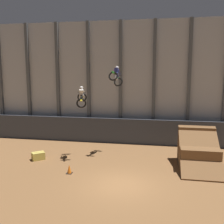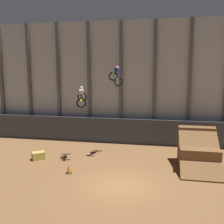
% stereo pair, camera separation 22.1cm
% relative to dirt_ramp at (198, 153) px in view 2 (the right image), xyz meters
% --- Properties ---
extents(ground_plane, '(60.00, 60.00, 0.00)m').
position_rel_dirt_ramp_xyz_m(ground_plane, '(-4.81, -4.26, -0.92)').
color(ground_plane, brown).
extents(arena_back_wall, '(32.00, 0.40, 11.05)m').
position_rel_dirt_ramp_xyz_m(arena_back_wall, '(-4.81, 5.67, 4.61)').
color(arena_back_wall, '#ADB2B7').
rests_on(arena_back_wall, ground_plane).
extents(lower_barrier, '(31.36, 0.20, 2.29)m').
position_rel_dirt_ramp_xyz_m(lower_barrier, '(-4.81, 4.56, 0.23)').
color(lower_barrier, '#383D47').
rests_on(lower_barrier, ground_plane).
extents(dirt_ramp, '(2.61, 4.24, 2.66)m').
position_rel_dirt_ramp_xyz_m(dirt_ramp, '(0.00, 0.00, 0.00)').
color(dirt_ramp, brown).
rests_on(dirt_ramp, ground_plane).
extents(rider_bike_left_air, '(1.11, 1.88, 1.59)m').
position_rel_dirt_ramp_xyz_m(rider_bike_left_air, '(-8.44, 0.23, 3.69)').
color(rider_bike_left_air, black).
extents(rider_bike_right_air, '(0.95, 1.75, 1.65)m').
position_rel_dirt_ramp_xyz_m(rider_bike_right_air, '(-6.11, 1.78, 5.22)').
color(rider_bike_right_air, black).
extents(traffic_cone_near_ramp, '(0.36, 0.36, 0.58)m').
position_rel_dirt_ramp_xyz_m(traffic_cone_near_ramp, '(-8.33, -3.10, -0.63)').
color(traffic_cone_near_ramp, black).
rests_on(traffic_cone_near_ramp, ground_plane).
extents(hay_bale_trackside, '(1.08, 1.03, 0.57)m').
position_rel_dirt_ramp_xyz_m(hay_bale_trackside, '(-11.51, -0.97, -0.64)').
color(hay_bale_trackside, '#CCB751').
rests_on(hay_bale_trackside, ground_plane).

